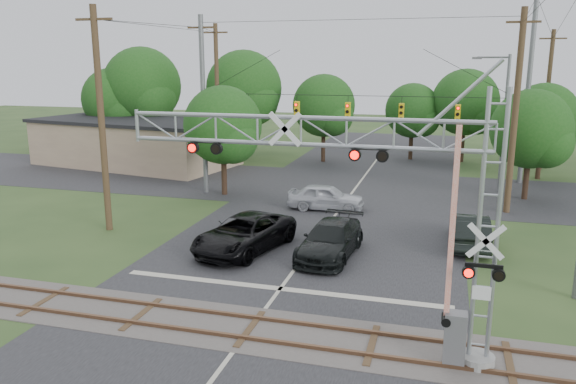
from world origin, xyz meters
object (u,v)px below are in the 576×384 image
(sedan_silver, at_px, (326,197))
(commercial_building, at_px, (136,142))
(pickup_black, at_px, (244,234))
(car_dark, at_px, (330,240))
(crossing_gantry, at_px, (368,195))
(traffic_signal_span, at_px, (363,110))
(streetlight, at_px, (502,116))

(sedan_silver, height_order, commercial_building, commercial_building)
(pickup_black, height_order, car_dark, pickup_black)
(commercial_building, bearing_deg, sedan_silver, -19.14)
(crossing_gantry, distance_m, sedan_silver, 17.26)
(traffic_signal_span, relative_size, car_dark, 3.62)
(car_dark, relative_size, streetlight, 0.59)
(traffic_signal_span, distance_m, sedan_silver, 5.73)
(traffic_signal_span, height_order, streetlight, traffic_signal_span)
(car_dark, xyz_separation_m, commercial_building, (-20.64, 18.42, 1.18))
(pickup_black, relative_size, car_dark, 1.10)
(traffic_signal_span, distance_m, pickup_black, 12.25)
(crossing_gantry, height_order, pickup_black, crossing_gantry)
(traffic_signal_span, height_order, commercial_building, traffic_signal_span)
(pickup_black, bearing_deg, sedan_silver, 89.01)
(traffic_signal_span, distance_m, streetlight, 10.18)
(sedan_silver, relative_size, commercial_building, 0.25)
(crossing_gantry, bearing_deg, traffic_signal_span, 98.80)
(crossing_gantry, relative_size, car_dark, 2.10)
(pickup_black, distance_m, commercial_building, 25.07)
(car_dark, height_order, commercial_building, commercial_building)
(pickup_black, xyz_separation_m, sedan_silver, (2.11, 8.29, -0.05))
(traffic_signal_span, distance_m, car_dark, 11.38)
(crossing_gantry, relative_size, commercial_building, 0.62)
(pickup_black, distance_m, car_dark, 4.02)
(crossing_gantry, xyz_separation_m, commercial_building, (-23.32, 26.55, -2.94))
(pickup_black, distance_m, streetlight, 20.80)
(traffic_signal_span, distance_m, commercial_building, 22.37)
(commercial_building, bearing_deg, car_dark, -31.81)
(crossing_gantry, bearing_deg, commercial_building, 131.29)
(pickup_black, bearing_deg, streetlight, 66.37)
(crossing_gantry, relative_size, sedan_silver, 2.49)
(traffic_signal_span, bearing_deg, crossing_gantry, -81.20)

